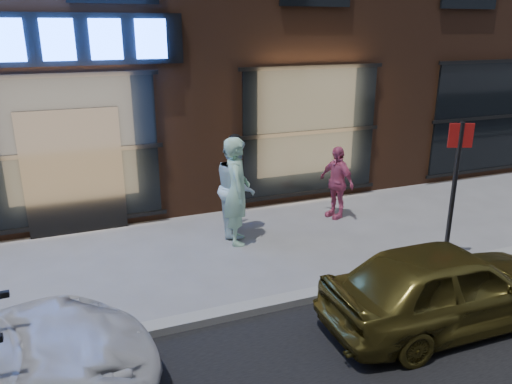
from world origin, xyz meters
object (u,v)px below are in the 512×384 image
man_cap (236,187)px  passerby (336,182)px  gold_sedan (447,286)px  sign_post (455,181)px  man_bowtie (237,191)px

man_cap → passerby: bearing=-74.5°
passerby → gold_sedan: 4.11m
sign_post → man_cap: bearing=159.4°
man_bowtie → passerby: man_bowtie is taller
man_cap → gold_sedan: (1.54, -4.01, -0.35)m
gold_sedan → sign_post: 2.14m
man_cap → sign_post: sign_post is taller
man_bowtie → man_cap: bearing=-0.2°
man_bowtie → man_cap: (0.12, 0.42, -0.06)m
gold_sedan → sign_post: bearing=-40.7°
sign_post → passerby: bearing=124.8°
man_bowtie → man_cap: man_bowtie is taller
gold_sedan → sign_post: size_ratio=1.41×
sign_post → man_bowtie: bearing=165.6°
gold_sedan → man_cap: bearing=22.3°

